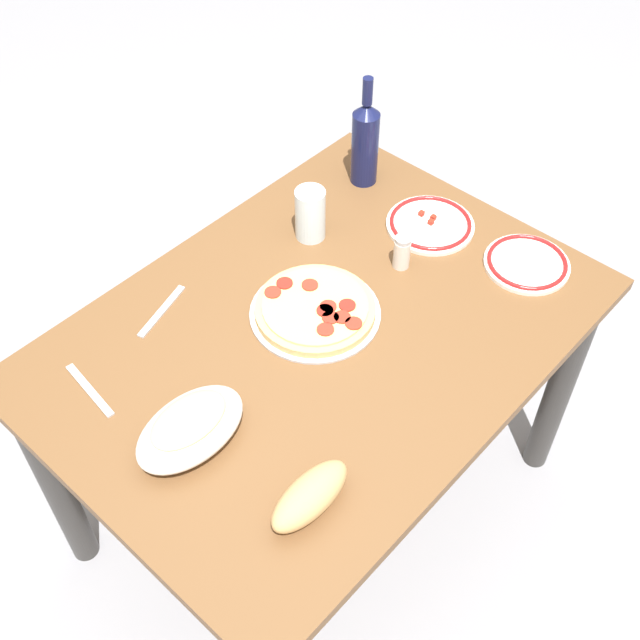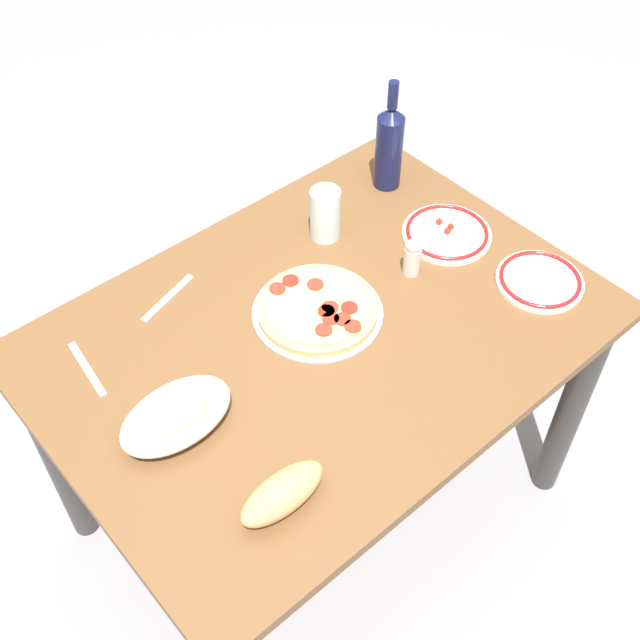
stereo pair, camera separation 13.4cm
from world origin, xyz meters
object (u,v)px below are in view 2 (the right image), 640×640
pepperoni_pizza (318,309)px  side_plate_near (447,233)px  spice_shaker (412,259)px  water_glass (325,214)px  wine_bottle (389,145)px  side_plate_far (540,280)px  baked_pasta_dish (176,414)px  dining_table (320,367)px  bread_loaf (282,493)px

pepperoni_pizza → side_plate_near: size_ratio=1.34×
side_plate_near → spice_shaker: 0.17m
spice_shaker → side_plate_near: bearing=11.7°
water_glass → spice_shaker: bearing=-74.2°
water_glass → side_plate_near: water_glass is taller
wine_bottle → side_plate_near: wine_bottle is taller
side_plate_far → baked_pasta_dish: bearing=165.8°
dining_table → baked_pasta_dish: baked_pasta_dish is taller
baked_pasta_dish → side_plate_far: 0.89m
side_plate_far → wine_bottle: bearing=91.2°
water_glass → spice_shaker: 0.24m
dining_table → side_plate_far: 0.55m
pepperoni_pizza → wine_bottle: size_ratio=0.98×
water_glass → wine_bottle: bearing=10.2°
baked_pasta_dish → bread_loaf: baked_pasta_dish is taller
baked_pasta_dish → water_glass: bearing=21.6°
side_plate_far → spice_shaker: size_ratio=2.33×
water_glass → side_plate_near: bearing=-41.5°
pepperoni_pizza → spice_shaker: spice_shaker is taller
water_glass → side_plate_far: water_glass is taller
side_plate_near → side_plate_far: (0.04, -0.25, -0.00)m
side_plate_far → spice_shaker: bearing=132.1°
side_plate_near → baked_pasta_dish: bearing=-177.4°
baked_pasta_dish → spice_shaker: bearing=0.3°
wine_bottle → pepperoni_pizza: bearing=-152.1°
side_plate_near → spice_shaker: spice_shaker is taller
wine_bottle → side_plate_near: bearing=-97.3°
spice_shaker → baked_pasta_dish: bearing=-179.7°
bread_loaf → side_plate_near: bearing=21.7°
bread_loaf → baked_pasta_dish: bearing=100.1°
side_plate_near → bread_loaf: size_ratio=1.19×
side_plate_near → bread_loaf: (-0.77, -0.31, 0.03)m
pepperoni_pizza → wine_bottle: wine_bottle is taller
wine_bottle → water_glass: (-0.25, -0.05, -0.05)m
wine_bottle → spice_shaker: bearing=-124.4°
wine_bottle → spice_shaker: (-0.19, -0.28, -0.08)m
side_plate_far → bread_loaf: 0.81m
side_plate_far → spice_shaker: (-0.20, 0.22, 0.03)m
wine_bottle → water_glass: 0.26m
pepperoni_pizza → baked_pasta_dish: bearing=-173.4°
pepperoni_pizza → spice_shaker: (0.25, -0.04, 0.03)m
wine_bottle → side_plate_far: (0.01, -0.50, -0.11)m
pepperoni_pizza → side_plate_far: pepperoni_pizza is taller
bread_loaf → spice_shaker: (0.61, 0.27, 0.01)m
dining_table → spice_shaker: size_ratio=13.95×
pepperoni_pizza → water_glass: bearing=45.1°
wine_bottle → water_glass: size_ratio=2.23×
pepperoni_pizza → bread_loaf: bearing=-138.6°
pepperoni_pizza → side_plate_far: (0.45, -0.26, -0.01)m
spice_shaker → wine_bottle: bearing=55.6°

